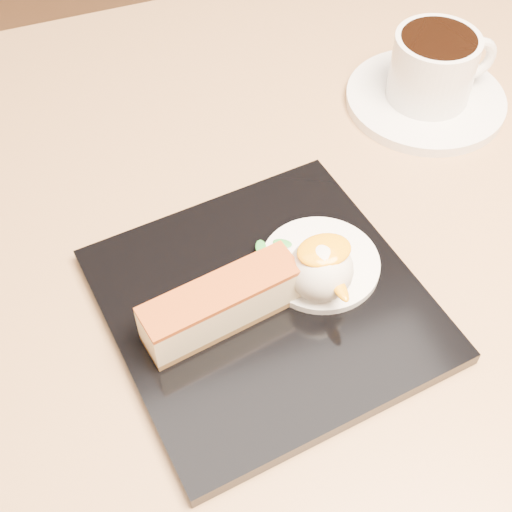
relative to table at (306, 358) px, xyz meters
name	(u,v)px	position (x,y,z in m)	size (l,w,h in m)	color
table	(306,358)	(0.00, 0.00, 0.00)	(0.80, 0.80, 0.72)	black
dessert_plate	(266,305)	(-0.06, -0.03, 0.16)	(0.22, 0.22, 0.01)	black
cheesecake	(222,304)	(-0.09, -0.04, 0.19)	(0.12, 0.05, 0.04)	brown
cream_smear	(320,264)	(-0.01, -0.02, 0.17)	(0.09, 0.09, 0.01)	white
ice_cream_scoop	(321,270)	(-0.02, -0.04, 0.19)	(0.05, 0.05, 0.05)	white
mango_sauce	(324,250)	(-0.01, -0.04, 0.21)	(0.04, 0.03, 0.01)	#FC9D07
mint_sprig	(272,247)	(-0.04, 0.01, 0.17)	(0.03, 0.02, 0.00)	green
saucer	(425,99)	(0.17, 0.14, 0.16)	(0.15, 0.15, 0.01)	white
coffee_cup	(435,66)	(0.17, 0.14, 0.20)	(0.10, 0.08, 0.06)	white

